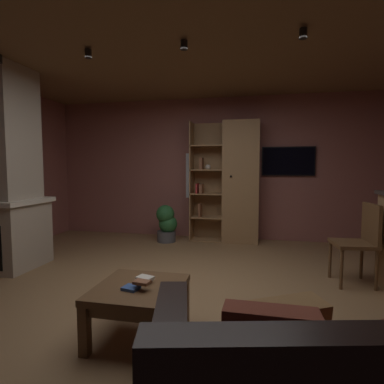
{
  "coord_description": "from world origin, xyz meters",
  "views": [
    {
      "loc": [
        0.7,
        -2.94,
        1.32
      ],
      "look_at": [
        0.0,
        0.4,
        1.05
      ],
      "focal_mm": 28.86,
      "sensor_mm": 36.0,
      "label": 1
    }
  ],
  "objects_px": {
    "coffee_table": "(139,296)",
    "table_book_1": "(145,278)",
    "table_book_2": "(142,282)",
    "dining_chair": "(361,238)",
    "potted_floor_plant": "(167,223)",
    "table_book_0": "(131,288)",
    "wall_mounted_tv": "(288,161)",
    "bookshelf_cabinet": "(236,183)",
    "stone_fireplace": "(0,179)"
  },
  "relations": [
    {
      "from": "coffee_table",
      "to": "table_book_1",
      "type": "xyz_separation_m",
      "value": [
        0.02,
        0.07,
        0.12
      ]
    },
    {
      "from": "coffee_table",
      "to": "table_book_2",
      "type": "bearing_deg",
      "value": -54.51
    },
    {
      "from": "coffee_table",
      "to": "dining_chair",
      "type": "xyz_separation_m",
      "value": [
        2.03,
        1.56,
        0.2
      ]
    },
    {
      "from": "coffee_table",
      "to": "potted_floor_plant",
      "type": "height_order",
      "value": "potted_floor_plant"
    },
    {
      "from": "dining_chair",
      "to": "potted_floor_plant",
      "type": "bearing_deg",
      "value": 151.45
    },
    {
      "from": "table_book_0",
      "to": "dining_chair",
      "type": "height_order",
      "value": "dining_chair"
    },
    {
      "from": "dining_chair",
      "to": "table_book_2",
      "type": "bearing_deg",
      "value": -140.51
    },
    {
      "from": "potted_floor_plant",
      "to": "wall_mounted_tv",
      "type": "distance_m",
      "value": 2.41
    },
    {
      "from": "table_book_0",
      "to": "table_book_2",
      "type": "height_order",
      "value": "table_book_2"
    },
    {
      "from": "bookshelf_cabinet",
      "to": "table_book_0",
      "type": "height_order",
      "value": "bookshelf_cabinet"
    },
    {
      "from": "bookshelf_cabinet",
      "to": "wall_mounted_tv",
      "type": "height_order",
      "value": "bookshelf_cabinet"
    },
    {
      "from": "table_book_2",
      "to": "stone_fireplace",
      "type": "bearing_deg",
      "value": 151.71
    },
    {
      "from": "wall_mounted_tv",
      "to": "bookshelf_cabinet",
      "type": "bearing_deg",
      "value": -166.76
    },
    {
      "from": "coffee_table",
      "to": "wall_mounted_tv",
      "type": "xyz_separation_m",
      "value": [
        1.41,
        3.52,
        1.1
      ]
    },
    {
      "from": "table_book_0",
      "to": "wall_mounted_tv",
      "type": "distance_m",
      "value": 4.01
    },
    {
      "from": "stone_fireplace",
      "to": "bookshelf_cabinet",
      "type": "relative_size",
      "value": 1.22
    },
    {
      "from": "dining_chair",
      "to": "table_book_0",
      "type": "bearing_deg",
      "value": -141.6
    },
    {
      "from": "table_book_0",
      "to": "bookshelf_cabinet",
      "type": "bearing_deg",
      "value": 80.78
    },
    {
      "from": "wall_mounted_tv",
      "to": "table_book_0",
      "type": "bearing_deg",
      "value": -111.86
    },
    {
      "from": "table_book_2",
      "to": "wall_mounted_tv",
      "type": "relative_size",
      "value": 0.13
    },
    {
      "from": "table_book_2",
      "to": "wall_mounted_tv",
      "type": "bearing_deg",
      "value": 69.29
    },
    {
      "from": "table_book_1",
      "to": "table_book_2",
      "type": "height_order",
      "value": "table_book_2"
    },
    {
      "from": "table_book_0",
      "to": "wall_mounted_tv",
      "type": "bearing_deg",
      "value": 68.14
    },
    {
      "from": "bookshelf_cabinet",
      "to": "wall_mounted_tv",
      "type": "xyz_separation_m",
      "value": [
        0.89,
        0.21,
        0.38
      ]
    },
    {
      "from": "table_book_2",
      "to": "potted_floor_plant",
      "type": "height_order",
      "value": "potted_floor_plant"
    },
    {
      "from": "potted_floor_plant",
      "to": "bookshelf_cabinet",
      "type": "bearing_deg",
      "value": 13.17
    },
    {
      "from": "potted_floor_plant",
      "to": "table_book_2",
      "type": "bearing_deg",
      "value": -76.71
    },
    {
      "from": "bookshelf_cabinet",
      "to": "potted_floor_plant",
      "type": "relative_size",
      "value": 3.22
    },
    {
      "from": "table_book_1",
      "to": "wall_mounted_tv",
      "type": "height_order",
      "value": "wall_mounted_tv"
    },
    {
      "from": "stone_fireplace",
      "to": "dining_chair",
      "type": "distance_m",
      "value": 4.51
    },
    {
      "from": "table_book_1",
      "to": "potted_floor_plant",
      "type": "height_order",
      "value": "potted_floor_plant"
    },
    {
      "from": "table_book_0",
      "to": "table_book_2",
      "type": "xyz_separation_m",
      "value": [
        0.09,
        0.01,
        0.05
      ]
    },
    {
      "from": "stone_fireplace",
      "to": "bookshelf_cabinet",
      "type": "distance_m",
      "value": 3.59
    },
    {
      "from": "table_book_0",
      "to": "potted_floor_plant",
      "type": "relative_size",
      "value": 0.17
    },
    {
      "from": "bookshelf_cabinet",
      "to": "coffee_table",
      "type": "bearing_deg",
      "value": -98.88
    },
    {
      "from": "stone_fireplace",
      "to": "bookshelf_cabinet",
      "type": "xyz_separation_m",
      "value": [
        2.95,
        2.05,
        -0.12
      ]
    },
    {
      "from": "coffee_table",
      "to": "table_book_1",
      "type": "distance_m",
      "value": 0.14
    },
    {
      "from": "bookshelf_cabinet",
      "to": "table_book_2",
      "type": "bearing_deg",
      "value": -97.83
    },
    {
      "from": "table_book_2",
      "to": "potted_floor_plant",
      "type": "relative_size",
      "value": 0.18
    },
    {
      "from": "table_book_0",
      "to": "potted_floor_plant",
      "type": "distance_m",
      "value": 3.18
    },
    {
      "from": "table_book_1",
      "to": "wall_mounted_tv",
      "type": "bearing_deg",
      "value": 68.03
    },
    {
      "from": "table_book_1",
      "to": "table_book_2",
      "type": "bearing_deg",
      "value": -78.06
    },
    {
      "from": "table_book_1",
      "to": "dining_chair",
      "type": "bearing_deg",
      "value": 36.42
    },
    {
      "from": "coffee_table",
      "to": "wall_mounted_tv",
      "type": "height_order",
      "value": "wall_mounted_tv"
    },
    {
      "from": "dining_chair",
      "to": "bookshelf_cabinet",
      "type": "bearing_deg",
      "value": 130.74
    },
    {
      "from": "dining_chair",
      "to": "potted_floor_plant",
      "type": "distance_m",
      "value": 3.09
    },
    {
      "from": "table_book_0",
      "to": "coffee_table",
      "type": "bearing_deg",
      "value": 67.17
    },
    {
      "from": "bookshelf_cabinet",
      "to": "table_book_1",
      "type": "bearing_deg",
      "value": -98.72
    },
    {
      "from": "table_book_2",
      "to": "potted_floor_plant",
      "type": "distance_m",
      "value": 3.19
    },
    {
      "from": "stone_fireplace",
      "to": "dining_chair",
      "type": "xyz_separation_m",
      "value": [
        4.46,
        0.3,
        -0.64
      ]
    }
  ]
}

